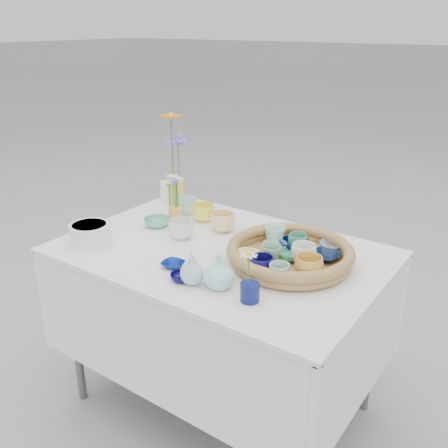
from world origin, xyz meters
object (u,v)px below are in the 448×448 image
Objects in this scene: display_table at (221,402)px; tall_vase_yellow at (177,193)px; bud_vase_seafoam at (219,272)px; wicker_tray at (290,254)px.

tall_vase_yellow reaches higher than display_table.
display_table is 0.87m from bud_vase_seafoam.
display_table is 0.85m from wicker_tray.
display_table is at bearing 124.06° from bud_vase_seafoam.
tall_vase_yellow is (-0.47, 0.29, 0.83)m from display_table.
wicker_tray is 0.32m from bud_vase_seafoam.
wicker_tray reaches higher than display_table.
bud_vase_seafoam is (0.17, -0.25, 0.82)m from display_table.
wicker_tray is 0.78m from tall_vase_yellow.
display_table is 11.02× the size of bud_vase_seafoam.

